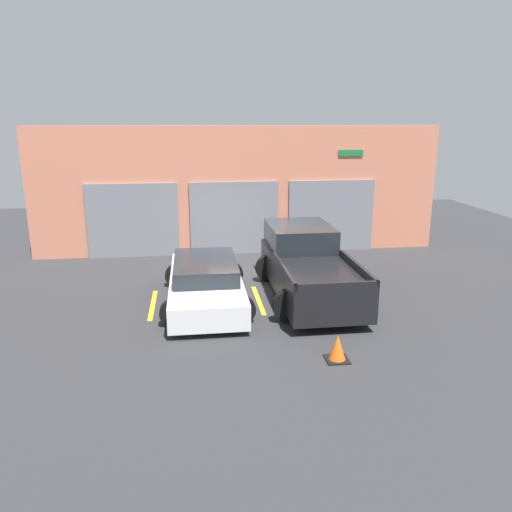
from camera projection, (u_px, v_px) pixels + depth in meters
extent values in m
plane|color=#2D2D30|center=(250.00, 278.00, 15.40)|extent=(28.00, 28.00, 0.00)
cube|color=#D17A5B|center=(239.00, 190.00, 17.96)|extent=(14.56, 0.60, 4.52)
cube|color=slate|center=(133.00, 221.00, 17.42)|extent=(3.16, 0.08, 2.60)
cube|color=slate|center=(234.00, 218.00, 17.87)|extent=(3.16, 0.08, 2.60)
cube|color=slate|center=(331.00, 216.00, 18.31)|extent=(3.16, 0.08, 2.60)
cube|color=#197238|center=(351.00, 153.00, 17.80)|extent=(0.90, 0.03, 0.22)
cube|color=black|center=(310.00, 275.00, 13.50)|extent=(1.94, 5.10, 0.86)
cube|color=#1E2328|center=(299.00, 236.00, 14.64)|extent=(1.78, 2.30, 0.67)
cube|color=black|center=(284.00, 270.00, 12.15)|extent=(0.08, 2.81, 0.18)
cube|color=black|center=(358.00, 267.00, 12.38)|extent=(0.08, 2.81, 0.18)
cube|color=black|center=(337.00, 286.00, 10.96)|extent=(1.94, 0.08, 0.18)
cylinder|color=black|center=(269.00, 268.00, 14.97)|extent=(0.83, 0.22, 0.83)
cylinder|color=black|center=(325.00, 266.00, 15.18)|extent=(0.83, 0.22, 0.83)
cylinder|color=black|center=(290.00, 306.00, 11.94)|extent=(0.83, 0.22, 0.83)
cylinder|color=black|center=(359.00, 302.00, 12.16)|extent=(0.83, 0.22, 0.83)
cube|color=white|center=(206.00, 287.00, 13.20)|extent=(1.85, 4.74, 0.59)
cube|color=#1E2328|center=(205.00, 267.00, 13.18)|extent=(1.62, 2.61, 0.41)
cylinder|color=black|center=(176.00, 275.00, 14.54)|extent=(0.65, 0.22, 0.65)
cylinder|color=black|center=(232.00, 273.00, 14.74)|extent=(0.65, 0.22, 0.65)
cylinder|color=black|center=(173.00, 313.00, 11.73)|extent=(0.65, 0.22, 0.65)
cylinder|color=black|center=(242.00, 309.00, 11.93)|extent=(0.65, 0.22, 0.65)
cube|color=gold|center=(153.00, 305.00, 13.14)|extent=(0.12, 2.20, 0.01)
cube|color=gold|center=(258.00, 300.00, 13.49)|extent=(0.12, 2.20, 0.01)
cube|color=gold|center=(359.00, 295.00, 13.85)|extent=(0.12, 2.20, 0.01)
cube|color=black|center=(337.00, 359.00, 10.13)|extent=(0.47, 0.47, 0.03)
cone|color=orange|center=(337.00, 348.00, 10.06)|extent=(0.36, 0.36, 0.55)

